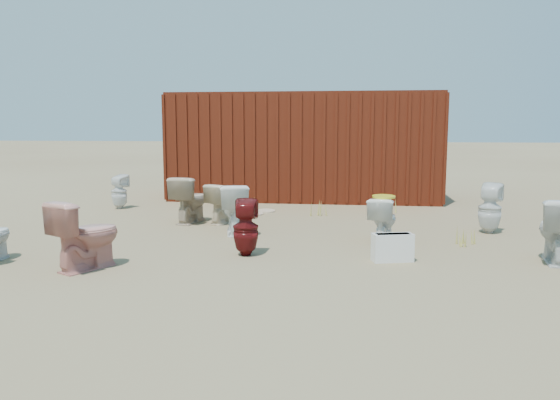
# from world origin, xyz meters

# --- Properties ---
(ground) EXTENTS (100.00, 100.00, 0.00)m
(ground) POSITION_xyz_m (0.00, 0.00, 0.00)
(ground) COLOR brown
(ground) RESTS_ON ground
(shipping_container) EXTENTS (6.00, 2.40, 2.40)m
(shipping_container) POSITION_xyz_m (0.00, 5.20, 1.20)
(shipping_container) COLOR #4E1A0D
(shipping_container) RESTS_ON ground
(toilet_front_pink) EXTENTS (0.79, 0.93, 0.82)m
(toilet_front_pink) POSITION_xyz_m (-2.00, -1.66, 0.41)
(toilet_front_pink) COLOR tan
(toilet_front_pink) RESTS_ON ground
(toilet_front_c) EXTENTS (0.60, 0.85, 0.78)m
(toilet_front_c) POSITION_xyz_m (-0.73, 0.66, 0.39)
(toilet_front_c) COLOR white
(toilet_front_c) RESTS_ON ground
(toilet_front_maroon) EXTENTS (0.36, 0.37, 0.74)m
(toilet_front_maroon) POSITION_xyz_m (-0.27, -0.76, 0.37)
(toilet_front_maroon) COLOR #5F1010
(toilet_front_maroon) RESTS_ON ground
(toilet_front_e) EXTENTS (0.57, 0.85, 0.81)m
(toilet_front_e) POSITION_xyz_m (3.60, -0.63, 0.40)
(toilet_front_e) COLOR silver
(toilet_front_e) RESTS_ON ground
(toilet_back_a) EXTENTS (0.40, 0.40, 0.69)m
(toilet_back_a) POSITION_xyz_m (-3.60, 2.90, 0.35)
(toilet_back_a) COLOR white
(toilet_back_a) RESTS_ON ground
(toilet_back_beige_left) EXTENTS (0.61, 0.87, 0.81)m
(toilet_back_beige_left) POSITION_xyz_m (-1.70, 1.52, 0.41)
(toilet_back_beige_left) COLOR #C1A98D
(toilet_back_beige_left) RESTS_ON ground
(toilet_back_beige_right) EXTENTS (0.65, 0.78, 0.69)m
(toilet_back_beige_right) POSITION_xyz_m (-1.09, 1.54, 0.34)
(toilet_back_beige_right) COLOR beige
(toilet_back_beige_right) RESTS_ON ground
(toilet_back_yellowlid) EXTENTS (0.51, 0.71, 0.65)m
(toilet_back_yellowlid) POSITION_xyz_m (1.54, 0.32, 0.33)
(toilet_back_yellowlid) COLOR white
(toilet_back_yellowlid) RESTS_ON ground
(toilet_back_e) EXTENTS (0.47, 0.48, 0.79)m
(toilet_back_e) POSITION_xyz_m (3.24, 1.21, 0.39)
(toilet_back_e) COLOR white
(toilet_back_e) RESTS_ON ground
(yellow_lid) EXTENTS (0.33, 0.41, 0.02)m
(yellow_lid) POSITION_xyz_m (1.54, 0.32, 0.67)
(yellow_lid) COLOR gold
(yellow_lid) RESTS_ON toilet_back_yellowlid
(loose_tank) EXTENTS (0.53, 0.32, 0.35)m
(loose_tank) POSITION_xyz_m (1.60, -0.83, 0.17)
(loose_tank) COLOR white
(loose_tank) RESTS_ON ground
(loose_lid_near) EXTENTS (0.45, 0.54, 0.02)m
(loose_lid_near) POSITION_xyz_m (-0.76, 2.52, 0.01)
(loose_lid_near) COLOR beige
(loose_lid_near) RESTS_ON ground
(loose_lid_far) EXTENTS (0.42, 0.51, 0.02)m
(loose_lid_far) POSITION_xyz_m (-0.57, 2.91, 0.01)
(loose_lid_far) COLOR beige
(loose_lid_far) RESTS_ON ground
(weed_clump_a) EXTENTS (0.36, 0.36, 0.33)m
(weed_clump_a) POSITION_xyz_m (-2.16, 3.04, 0.16)
(weed_clump_a) COLOR #A59C42
(weed_clump_a) RESTS_ON ground
(weed_clump_b) EXTENTS (0.32, 0.32, 0.29)m
(weed_clump_b) POSITION_xyz_m (0.47, 2.51, 0.15)
(weed_clump_b) COLOR #A59C42
(weed_clump_b) RESTS_ON ground
(weed_clump_c) EXTENTS (0.36, 0.36, 0.28)m
(weed_clump_c) POSITION_xyz_m (1.78, 2.87, 0.14)
(weed_clump_c) COLOR #A59C42
(weed_clump_c) RESTS_ON ground
(weed_clump_d) EXTENTS (0.30, 0.30, 0.29)m
(weed_clump_d) POSITION_xyz_m (-1.03, 3.36, 0.15)
(weed_clump_d) COLOR #A59C42
(weed_clump_d) RESTS_ON ground
(weed_clump_e) EXTENTS (0.34, 0.34, 0.32)m
(weed_clump_e) POSITION_xyz_m (1.75, 3.44, 0.16)
(weed_clump_e) COLOR #A59C42
(weed_clump_e) RESTS_ON ground
(weed_clump_f) EXTENTS (0.28, 0.28, 0.25)m
(weed_clump_f) POSITION_xyz_m (2.69, 0.22, 0.13)
(weed_clump_f) COLOR #A59C42
(weed_clump_f) RESTS_ON ground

